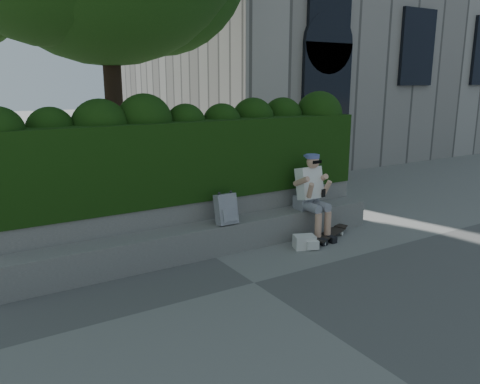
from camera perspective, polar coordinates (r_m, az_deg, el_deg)
ground at (r=6.13m, az=1.72°, el=-11.00°), size 80.00×80.00×0.00m
bench_ledge at (r=7.05m, az=-3.85°, el=-5.73°), size 6.00×0.45×0.45m
planter_wall at (r=7.41m, az=-5.58°, el=-3.59°), size 6.00×0.50×0.75m
hedge at (r=7.39m, az=-6.52°, el=4.10°), size 6.00×1.00×1.20m
person at (r=7.74m, az=8.71°, el=-0.06°), size 0.40×0.76×1.38m
skateboard at (r=7.83m, az=10.75°, el=-5.12°), size 0.91×0.54×0.09m
backpack_plaid at (r=6.95m, az=-1.71°, el=-2.10°), size 0.31×0.17×0.45m
backpack_ground at (r=7.34m, az=7.85°, el=-6.05°), size 0.38×0.32×0.21m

